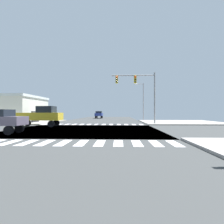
# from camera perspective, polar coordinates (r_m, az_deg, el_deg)

# --- Properties ---
(ground) EXTENTS (90.00, 90.00, 0.05)m
(ground) POSITION_cam_1_polar(r_m,az_deg,el_deg) (17.52, -8.67, -5.58)
(ground) COLOR #373838
(sidewalk_corner_ne) EXTENTS (12.00, 12.00, 0.14)m
(sidewalk_corner_ne) POSITION_cam_1_polar(r_m,az_deg,el_deg) (30.74, 20.64, -2.99)
(sidewalk_corner_ne) COLOR gray
(sidewalk_corner_ne) RESTS_ON ground
(sidewalk_corner_nw) EXTENTS (12.00, 12.00, 0.14)m
(sidewalk_corner_nw) POSITION_cam_1_polar(r_m,az_deg,el_deg) (33.41, -27.02, -2.75)
(sidewalk_corner_nw) COLOR gray
(sidewalk_corner_nw) RESTS_ON ground
(crosswalk_near) EXTENTS (13.50, 2.00, 0.01)m
(crosswalk_near) POSITION_cam_1_polar(r_m,az_deg,el_deg) (10.58, -17.61, -9.14)
(crosswalk_near) COLOR white
(crosswalk_near) RESTS_ON ground
(crosswalk_far) EXTENTS (13.50, 2.00, 0.01)m
(crosswalk_far) POSITION_cam_1_polar(r_m,az_deg,el_deg) (24.74, -6.05, -3.88)
(crosswalk_far) COLOR white
(crosswalk_far) RESTS_ON ground
(traffic_signal_mast) EXTENTS (5.92, 0.55, 7.04)m
(traffic_signal_mast) POSITION_cam_1_polar(r_m,az_deg,el_deg) (25.10, 8.25, 7.99)
(traffic_signal_mast) COLOR gray
(traffic_signal_mast) RESTS_ON ground
(street_lamp) EXTENTS (1.78, 0.32, 7.07)m
(street_lamp) POSITION_cam_1_polar(r_m,az_deg,el_deg) (34.85, 9.35, 4.32)
(street_lamp) COLOR gray
(street_lamp) RESTS_ON ground
(bank_building) EXTENTS (12.78, 10.23, 4.49)m
(bank_building) POSITION_cam_1_polar(r_m,az_deg,el_deg) (37.40, -30.01, 0.89)
(bank_building) COLOR beige
(bank_building) RESTS_ON ground
(pickup_nearside_1) EXTENTS (5.10, 2.00, 2.35)m
(pickup_nearside_1) POSITION_cam_1_polar(r_m,az_deg,el_deg) (22.52, -21.47, -0.98)
(pickup_nearside_1) COLOR black
(pickup_nearside_1) RESTS_ON ground
(sedan_farside_1) EXTENTS (1.80, 4.30, 1.88)m
(sedan_farside_1) POSITION_cam_1_polar(r_m,az_deg,el_deg) (48.22, -4.10, -0.65)
(sedan_farside_1) COLOR black
(sedan_farside_1) RESTS_ON ground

